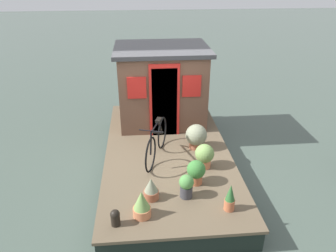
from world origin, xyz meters
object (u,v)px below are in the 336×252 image
potted_plant_geranium (186,186)px  potted_plant_fern (230,198)px  potted_plant_thyme (142,205)px  potted_plant_lavender (196,136)px  houseboat_cabin (162,85)px  potted_plant_succulent (151,189)px  mooring_bollard (115,217)px  potted_plant_mint (204,155)px  potted_plant_ivy (196,171)px  bicycle (157,142)px

potted_plant_geranium → potted_plant_fern: bearing=-120.9°
potted_plant_fern → potted_plant_thyme: bearing=90.9°
potted_plant_fern → potted_plant_lavender: potted_plant_lavender is taller
houseboat_cabin → potted_plant_thyme: houseboat_cabin is taller
potted_plant_succulent → mooring_bollard: 0.87m
potted_plant_geranium → potted_plant_mint: potted_plant_mint is taller
potted_plant_geranium → mooring_bollard: potted_plant_geranium is taller
potted_plant_fern → potted_plant_geranium: bearing=59.1°
potted_plant_lavender → potted_plant_ivy: bearing=170.3°
potted_plant_ivy → potted_plant_mint: bearing=-26.1°
bicycle → mooring_bollard: size_ratio=5.57×
potted_plant_geranium → mooring_bollard: 1.38m
potted_plant_ivy → potted_plant_succulent: potted_plant_ivy is taller
houseboat_cabin → potted_plant_fern: 3.88m
bicycle → potted_plant_mint: (-0.44, -0.96, -0.12)m
mooring_bollard → houseboat_cabin: bearing=-15.0°
potted_plant_ivy → potted_plant_thyme: potted_plant_thyme is taller
potted_plant_succulent → potted_plant_lavender: (1.72, -1.10, 0.10)m
houseboat_cabin → potted_plant_mint: houseboat_cabin is taller
potted_plant_geranium → potted_plant_thyme: 0.92m
potted_plant_mint → potted_plant_fern: bearing=-172.3°
potted_plant_ivy → potted_plant_fern: (-0.80, -0.45, -0.02)m
potted_plant_thyme → potted_plant_fern: bearing=-89.1°
houseboat_cabin → bicycle: bearing=172.4°
potted_plant_ivy → potted_plant_succulent: size_ratio=1.16×
potted_plant_ivy → potted_plant_lavender: potted_plant_lavender is taller
mooring_bollard → potted_plant_geranium: bearing=-63.9°
potted_plant_ivy → potted_plant_geranium: (-0.39, 0.24, -0.02)m
bicycle → potted_plant_lavender: bicycle is taller
potted_plant_mint → potted_plant_geranium: bearing=151.4°
bicycle → mooring_bollard: bearing=158.3°
potted_plant_fern → mooring_bollard: size_ratio=1.77×
potted_plant_thyme → potted_plant_lavender: (2.16, -1.28, 0.07)m
potted_plant_ivy → potted_plant_thyme: (-0.83, 1.05, -0.03)m
potted_plant_succulent → houseboat_cabin: bearing=-7.6°
potted_plant_lavender → potted_plant_thyme: bearing=149.4°
houseboat_cabin → potted_plant_thyme: size_ratio=4.71×
potted_plant_fern → potted_plant_lavender: (2.14, 0.22, 0.06)m
potted_plant_succulent → mooring_bollard: potted_plant_succulent is taller
potted_plant_geranium → potted_plant_fern: (-0.41, -0.69, 0.00)m
houseboat_cabin → potted_plant_fern: bearing=-166.5°
potted_plant_ivy → potted_plant_thyme: 1.34m
houseboat_cabin → potted_plant_lavender: (-1.56, -0.67, -0.70)m
potted_plant_ivy → mooring_bollard: bearing=124.0°
houseboat_cabin → potted_plant_mint: size_ratio=4.51×
potted_plant_thyme → potted_plant_mint: (1.37, -1.32, 0.04)m
bicycle → potted_plant_lavender: (0.35, -0.92, -0.10)m
houseboat_cabin → bicycle: (-1.91, 0.25, -0.60)m
houseboat_cabin → potted_plant_ivy: houseboat_cabin is taller
potted_plant_ivy → potted_plant_lavender: (1.33, -0.23, 0.04)m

